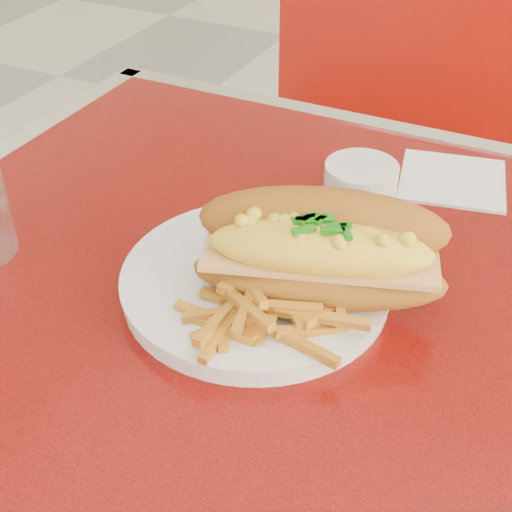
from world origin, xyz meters
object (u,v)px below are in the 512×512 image
at_px(booth_bench_far, 509,276).
at_px(mac_hoagie, 321,249).
at_px(fork, 323,288).
at_px(gravy_ramekin, 361,182).
at_px(sauce_cup_left, 238,236).
at_px(diner_table, 426,478).
at_px(dinner_plate, 256,281).

xyz_separation_m(booth_bench_far, mac_hoagie, (-0.13, -0.79, 0.54)).
height_order(fork, gravy_ramekin, gravy_ramekin).
relative_size(booth_bench_far, sauce_cup_left, 16.76).
distance_m(diner_table, mac_hoagie, 0.26).
relative_size(diner_table, dinner_plate, 4.72).
relative_size(mac_hoagie, fork, 1.90).
height_order(mac_hoagie, sauce_cup_left, mac_hoagie).
height_order(booth_bench_far, dinner_plate, booth_bench_far).
relative_size(mac_hoagie, gravy_ramekin, 2.56).
height_order(fork, sauce_cup_left, sauce_cup_left).
bearing_deg(dinner_plate, sauce_cup_left, 130.94).
bearing_deg(diner_table, dinner_plate, 176.72).
distance_m(fork, sauce_cup_left, 0.12).
bearing_deg(mac_hoagie, gravy_ramekin, 79.52).
xyz_separation_m(mac_hoagie, fork, (0.01, 0.00, -0.04)).
relative_size(dinner_plate, fork, 1.99).
bearing_deg(mac_hoagie, sauce_cup_left, 139.37).
xyz_separation_m(booth_bench_far, dinner_plate, (-0.19, -0.80, 0.49)).
bearing_deg(sauce_cup_left, gravy_ramekin, 60.44).
xyz_separation_m(dinner_plate, fork, (0.06, 0.01, 0.01)).
height_order(gravy_ramekin, sauce_cup_left, gravy_ramekin).
height_order(diner_table, gravy_ramekin, gravy_ramekin).
xyz_separation_m(diner_table, sauce_cup_left, (-0.24, 0.06, 0.18)).
xyz_separation_m(dinner_plate, mac_hoagie, (0.06, 0.01, 0.05)).
xyz_separation_m(fork, sauce_cup_left, (-0.11, 0.04, -0.00)).
height_order(booth_bench_far, fork, booth_bench_far).
bearing_deg(sauce_cup_left, dinner_plate, -49.06).
bearing_deg(gravy_ramekin, dinner_plate, -100.02).
distance_m(dinner_plate, fork, 0.07).
distance_m(fork, gravy_ramekin, 0.19).
bearing_deg(booth_bench_far, mac_hoagie, -99.50).
distance_m(mac_hoagie, fork, 0.04).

